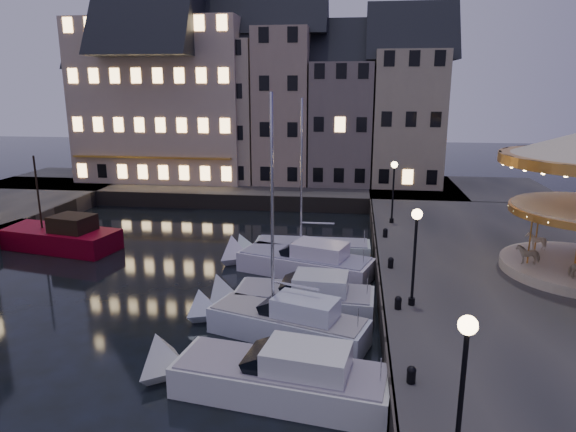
# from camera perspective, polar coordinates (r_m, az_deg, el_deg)

# --- Properties ---
(ground) EXTENTS (160.00, 160.00, 0.00)m
(ground) POSITION_cam_1_polar(r_m,az_deg,el_deg) (22.63, -5.32, -12.83)
(ground) COLOR black
(ground) RESTS_ON ground
(quay_east) EXTENTS (16.00, 56.00, 1.30)m
(quay_east) POSITION_cam_1_polar(r_m,az_deg,el_deg) (28.91, 26.09, -6.72)
(quay_east) COLOR #474442
(quay_east) RESTS_ON ground
(quay_north) EXTENTS (44.00, 12.00, 1.30)m
(quay_north) POSITION_cam_1_polar(r_m,az_deg,el_deg) (50.20, -7.20, 3.09)
(quay_north) COLOR #474442
(quay_north) RESTS_ON ground
(quaywall_e) EXTENTS (0.15, 44.00, 1.30)m
(quaywall_e) POSITION_cam_1_polar(r_m,az_deg,el_deg) (27.39, 9.93, -6.55)
(quaywall_e) COLOR #47423A
(quaywall_e) RESTS_ON ground
(quaywall_n) EXTENTS (48.00, 0.15, 1.30)m
(quaywall_n) POSITION_cam_1_polar(r_m,az_deg,el_deg) (44.02, -6.65, 1.53)
(quaywall_n) COLOR #47423A
(quaywall_n) RESTS_ON ground
(streetlamp_a) EXTENTS (0.44, 0.44, 4.17)m
(streetlamp_a) POSITION_cam_1_polar(r_m,az_deg,el_deg) (12.58, 18.89, -16.47)
(streetlamp_a) COLOR black
(streetlamp_a) RESTS_ON quay_east
(streetlamp_b) EXTENTS (0.44, 0.44, 4.17)m
(streetlamp_b) POSITION_cam_1_polar(r_m,az_deg,el_deg) (21.69, 13.95, -2.96)
(streetlamp_b) COLOR black
(streetlamp_b) RESTS_ON quay_east
(streetlamp_c) EXTENTS (0.44, 0.44, 4.17)m
(streetlamp_c) POSITION_cam_1_polar(r_m,az_deg,el_deg) (34.77, 11.64, 3.59)
(streetlamp_c) COLOR black
(streetlamp_c) RESTS_ON quay_east
(bollard_a) EXTENTS (0.30, 0.30, 0.57)m
(bollard_a) POSITION_cam_1_polar(r_m,az_deg,el_deg) (17.10, 13.54, -16.68)
(bollard_a) COLOR black
(bollard_a) RESTS_ON quay_east
(bollard_b) EXTENTS (0.30, 0.30, 0.57)m
(bollard_b) POSITION_cam_1_polar(r_m,az_deg,el_deg) (21.99, 12.14, -9.33)
(bollard_b) COLOR black
(bollard_b) RESTS_ON quay_east
(bollard_c) EXTENTS (0.30, 0.30, 0.57)m
(bollard_c) POSITION_cam_1_polar(r_m,az_deg,el_deg) (26.64, 11.35, -5.04)
(bollard_c) COLOR black
(bollard_c) RESTS_ON quay_east
(bollard_d) EXTENTS (0.30, 0.30, 0.57)m
(bollard_d) POSITION_cam_1_polar(r_m,az_deg,el_deg) (31.87, 10.76, -1.79)
(bollard_d) COLOR black
(bollard_d) RESTS_ON quay_east
(townhouse_na) EXTENTS (5.50, 8.00, 12.80)m
(townhouse_na) POSITION_cam_1_polar(r_m,az_deg,el_deg) (55.24, -18.73, 10.93)
(townhouse_na) COLOR tan
(townhouse_na) RESTS_ON quay_north
(townhouse_nb) EXTENTS (6.16, 8.00, 13.80)m
(townhouse_nb) POSITION_cam_1_polar(r_m,az_deg,el_deg) (53.06, -13.37, 11.73)
(townhouse_nb) COLOR slate
(townhouse_nb) RESTS_ON quay_north
(townhouse_nc) EXTENTS (6.82, 8.00, 14.80)m
(townhouse_nc) POSITION_cam_1_polar(r_m,az_deg,el_deg) (51.22, -6.91, 12.49)
(townhouse_nc) COLOR tan
(townhouse_nc) RESTS_ON quay_north
(townhouse_nd) EXTENTS (5.50, 8.00, 15.80)m
(townhouse_nd) POSITION_cam_1_polar(r_m,az_deg,el_deg) (50.10, -0.38, 13.12)
(townhouse_nd) COLOR tan
(townhouse_nd) RESTS_ON quay_north
(townhouse_ne) EXTENTS (6.16, 8.00, 12.80)m
(townhouse_ne) POSITION_cam_1_polar(r_m,az_deg,el_deg) (49.69, 5.99, 11.30)
(townhouse_ne) COLOR slate
(townhouse_ne) RESTS_ON quay_north
(townhouse_nf) EXTENTS (6.82, 8.00, 13.80)m
(townhouse_nf) POSITION_cam_1_polar(r_m,az_deg,el_deg) (49.86, 13.11, 11.60)
(townhouse_nf) COLOR tan
(townhouse_nf) RESTS_ON quay_north
(hotel_corner) EXTENTS (17.60, 9.00, 16.80)m
(hotel_corner) POSITION_cam_1_polar(r_m,az_deg,el_deg) (53.01, -13.42, 13.35)
(hotel_corner) COLOR beige
(hotel_corner) RESTS_ON quay_north
(motorboat_b) EXTENTS (8.49, 3.59, 2.15)m
(motorboat_b) POSITION_cam_1_polar(r_m,az_deg,el_deg) (18.33, -2.02, -17.48)
(motorboat_b) COLOR white
(motorboat_b) RESTS_ON ground
(motorboat_c) EXTENTS (7.74, 4.11, 10.36)m
(motorboat_c) POSITION_cam_1_polar(r_m,az_deg,el_deg) (21.97, -1.06, -11.66)
(motorboat_c) COLOR silver
(motorboat_c) RESTS_ON ground
(motorboat_d) EXTENTS (7.46, 2.77, 2.15)m
(motorboat_d) POSITION_cam_1_polar(r_m,az_deg,el_deg) (24.15, 0.82, -9.27)
(motorboat_d) COLOR silver
(motorboat_d) RESTS_ON ground
(motorboat_e) EXTENTS (8.51, 4.84, 2.15)m
(motorboat_e) POSITION_cam_1_polar(r_m,az_deg,el_deg) (28.98, 1.17, -5.16)
(motorboat_e) COLOR silver
(motorboat_e) RESTS_ON ground
(motorboat_f) EXTENTS (7.99, 2.12, 10.63)m
(motorboat_f) POSITION_cam_1_polar(r_m,az_deg,el_deg) (31.36, 1.66, -3.86)
(motorboat_f) COLOR silver
(motorboat_f) RESTS_ON ground
(red_fishing_boat) EXTENTS (8.76, 4.45, 6.21)m
(red_fishing_boat) POSITION_cam_1_polar(r_m,az_deg,el_deg) (36.49, -24.20, -2.23)
(red_fishing_boat) COLOR maroon
(red_fishing_boat) RESTS_ON ground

